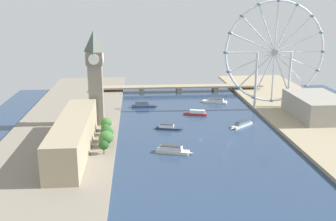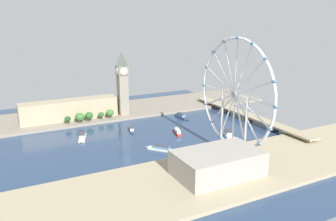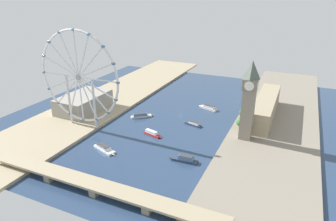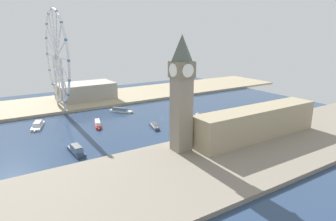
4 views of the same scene
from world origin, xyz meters
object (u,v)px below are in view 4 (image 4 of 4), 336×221
(ferris_wheel, at_px, (57,58))
(tour_boat_5, at_px, (121,110))
(tour_boat_0, at_px, (38,125))
(riverside_hall, at_px, (86,91))
(tour_boat_1, at_px, (98,124))
(parliament_block, at_px, (257,122))
(tour_boat_2, at_px, (76,150))
(tour_boat_3, at_px, (202,116))
(tour_boat_4, at_px, (154,126))
(clock_tower, at_px, (182,93))

(ferris_wheel, xyz_separation_m, tour_boat_5, (-44.40, -53.03, -56.77))
(tour_boat_0, height_order, tour_boat_5, tour_boat_0)
(riverside_hall, distance_m, tour_boat_1, 113.45)
(parliament_block, height_order, tour_boat_0, parliament_block)
(tour_boat_1, xyz_separation_m, tour_boat_5, (35.47, -38.83, -0.23))
(tour_boat_2, bearing_deg, parliament_block, -114.10)
(parliament_block, xyz_separation_m, tour_boat_0, (132.15, 144.58, -13.16))
(tour_boat_1, height_order, tour_boat_3, tour_boat_3)
(tour_boat_3, relative_size, tour_boat_4, 1.15)
(clock_tower, xyz_separation_m, ferris_wheel, (173.17, 43.83, 13.36))
(riverside_hall, relative_size, tour_boat_1, 2.82)
(clock_tower, bearing_deg, parliament_block, -99.03)
(parliament_block, height_order, tour_boat_4, parliament_block)
(riverside_hall, xyz_separation_m, tour_boat_2, (-161.74, 58.59, -10.53))
(parliament_block, relative_size, riverside_hall, 1.72)
(ferris_wheel, relative_size, tour_boat_3, 3.78)
(riverside_hall, relative_size, tour_boat_2, 2.39)
(parliament_block, relative_size, tour_boat_3, 4.15)
(tour_boat_5, bearing_deg, riverside_hall, 151.64)
(tour_boat_1, xyz_separation_m, tour_boat_3, (-32.67, -98.62, 0.20))
(ferris_wheel, bearing_deg, riverside_hall, -51.40)
(ferris_wheel, distance_m, tour_boat_3, 169.02)
(tour_boat_2, bearing_deg, clock_tower, -125.41)
(ferris_wheel, relative_size, riverside_hall, 1.57)
(tour_boat_4, bearing_deg, tour_boat_0, 70.62)
(parliament_block, height_order, riverside_hall, parliament_block)
(ferris_wheel, distance_m, tour_boat_1, 98.88)
(parliament_block, height_order, tour_boat_3, parliament_block)
(tour_boat_1, bearing_deg, tour_boat_5, 147.25)
(parliament_block, distance_m, tour_boat_0, 196.32)
(tour_boat_2, height_order, tour_boat_3, tour_boat_2)
(tour_boat_1, relative_size, tour_boat_3, 0.86)
(parliament_block, bearing_deg, riverside_hall, 18.75)
(tour_boat_0, bearing_deg, tour_boat_3, 87.16)
(tour_boat_1, bearing_deg, clock_tower, 32.45)
(tour_boat_0, bearing_deg, parliament_block, 67.29)
(parliament_block, distance_m, tour_boat_3, 72.44)
(parliament_block, distance_m, riverside_hall, 226.34)
(clock_tower, xyz_separation_m, tour_boat_0, (121.49, 77.48, -43.42))
(riverside_hall, bearing_deg, parliament_block, -161.25)
(clock_tower, xyz_separation_m, tour_boat_4, (61.78, -13.11, -43.49))
(tour_boat_2, bearing_deg, tour_boat_4, -77.88)
(riverside_hall, bearing_deg, tour_boat_1, 167.73)
(parliament_block, bearing_deg, tour_boat_0, 47.57)
(tour_boat_4, bearing_deg, tour_boat_1, 67.60)
(tour_boat_0, relative_size, tour_boat_1, 1.25)
(tour_boat_5, bearing_deg, tour_boat_0, -124.77)
(clock_tower, bearing_deg, tour_boat_5, -4.09)
(tour_boat_4, bearing_deg, clock_tower, -177.97)
(parliament_block, relative_size, tour_boat_0, 3.87)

